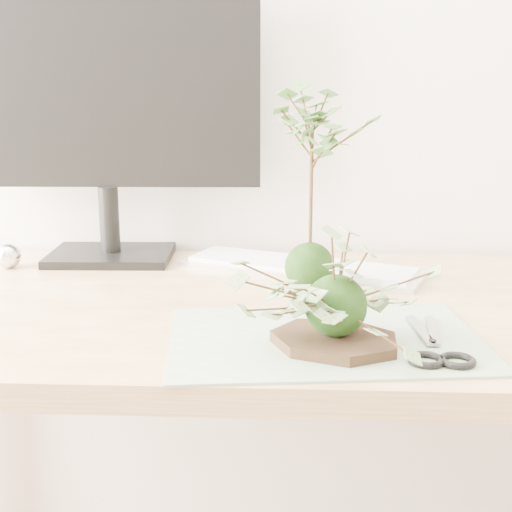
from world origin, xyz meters
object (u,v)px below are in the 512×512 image
(desk, at_px, (287,350))
(keyboard, at_px, (301,267))
(ivy_kokedama, at_px, (337,277))
(monitor, at_px, (105,105))
(maple_kokedama, at_px, (312,145))

(desk, xyz_separation_m, keyboard, (0.02, 0.19, 0.10))
(keyboard, bearing_deg, ivy_kokedama, -62.25)
(desk, height_order, monitor, monitor)
(maple_kokedama, relative_size, keyboard, 0.75)
(ivy_kokedama, bearing_deg, desk, 107.11)
(keyboard, height_order, monitor, monitor)
(keyboard, xyz_separation_m, monitor, (-0.39, 0.08, 0.31))
(keyboard, bearing_deg, monitor, -170.31)
(keyboard, distance_m, monitor, 0.50)
(maple_kokedama, bearing_deg, keyboard, 95.53)
(maple_kokedama, xyz_separation_m, monitor, (-0.40, 0.22, 0.06))
(desk, distance_m, monitor, 0.61)
(keyboard, bearing_deg, desk, -75.28)
(maple_kokedama, xyz_separation_m, keyboard, (-0.01, 0.13, -0.25))
(desk, distance_m, maple_kokedama, 0.35)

